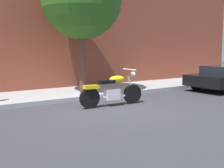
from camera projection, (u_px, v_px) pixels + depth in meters
name	position (u px, v px, depth m)	size (l,w,h in m)	color
ground_plane	(113.00, 109.00, 7.96)	(60.00, 60.00, 0.00)	#38383D
sidewalk	(70.00, 93.00, 10.39)	(22.16, 2.47, 0.14)	#A6A6A6
motorcycle	(112.00, 91.00, 8.40)	(2.14, 0.70, 1.11)	black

